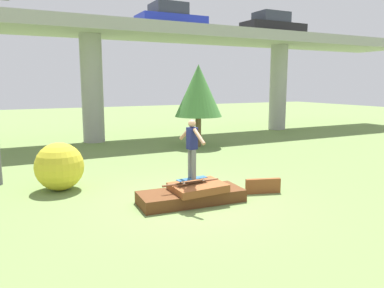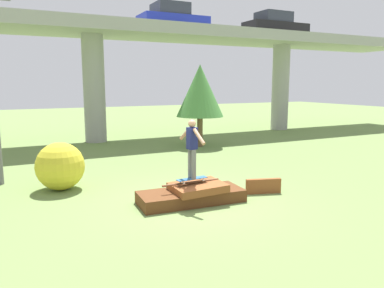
# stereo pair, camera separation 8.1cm
# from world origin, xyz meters

# --- Properties ---
(ground_plane) EXTENTS (80.00, 80.00, 0.00)m
(ground_plane) POSITION_xyz_m (0.00, 0.00, 0.00)
(ground_plane) COLOR olive
(scrap_pile) EXTENTS (2.77, 1.25, 0.55)m
(scrap_pile) POSITION_xyz_m (0.03, -0.02, 0.21)
(scrap_pile) COLOR #5B3319
(scrap_pile) RESTS_ON ground_plane
(scrap_plank_loose) EXTENTS (0.98, 0.41, 0.41)m
(scrap_plank_loose) POSITION_xyz_m (2.15, -0.18, 0.21)
(scrap_plank_loose) COLOR brown
(scrap_plank_loose) RESTS_ON ground_plane
(skateboard) EXTENTS (0.85, 0.29, 0.09)m
(skateboard) POSITION_xyz_m (0.01, -0.04, 0.63)
(skateboard) COLOR #23517F
(skateboard) RESTS_ON scrap_pile
(skater) EXTENTS (0.24, 1.14, 1.50)m
(skater) POSITION_xyz_m (0.01, -0.04, 1.50)
(skater) COLOR slate
(skater) RESTS_ON skateboard
(highway_overpass) EXTENTS (44.00, 4.19, 6.08)m
(highway_overpass) POSITION_xyz_m (0.00, 11.34, 5.32)
(highway_overpass) COLOR #9E9E99
(highway_overpass) RESTS_ON ground_plane
(car_on_overpass_left) EXTENTS (3.85, 1.85, 1.37)m
(car_on_overpass_left) POSITION_xyz_m (4.66, 11.89, 6.63)
(car_on_overpass_left) COLOR #1E2D9E
(car_on_overpass_left) RESTS_ON highway_overpass
(car_on_overpass_mid) EXTENTS (4.23, 1.65, 1.43)m
(car_on_overpass_mid) POSITION_xyz_m (11.73, 11.63, 6.66)
(car_on_overpass_mid) COLOR black
(car_on_overpass_mid) RESTS_ON highway_overpass
(tree_behind_left) EXTENTS (2.26, 2.26, 3.92)m
(tree_behind_left) POSITION_xyz_m (4.19, 7.58, 2.67)
(tree_behind_left) COLOR brown
(tree_behind_left) RESTS_ON ground_plane
(bush_yellow_flowering) EXTENTS (1.38, 1.38, 1.38)m
(bush_yellow_flowering) POSITION_xyz_m (-2.85, 2.72, 0.69)
(bush_yellow_flowering) COLOR gold
(bush_yellow_flowering) RESTS_ON ground_plane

